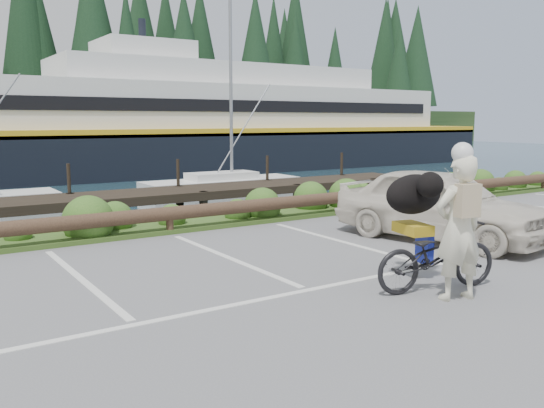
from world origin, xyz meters
The scene contains 7 objects.
ground centered at (0.00, 0.00, 0.00)m, with size 72.00×72.00×0.00m, color #5E5F61.
vegetation_strip centered at (0.00, 5.30, 0.05)m, with size 34.00×1.60×0.10m, color #3D5B21.
log_rail centered at (0.00, 4.60, 0.00)m, with size 32.00×0.30×0.60m, color #443021, non-canonical shape.
bicycle centered at (1.57, -1.40, 0.51)m, with size 0.68×1.95×1.03m, color black.
cyclist centered at (1.46, -1.84, 1.00)m, with size 0.73×0.48×2.00m, color beige.
dog centered at (1.71, -0.79, 1.33)m, with size 1.06×0.52×0.61m, color black.
parked_car centered at (4.38, 0.96, 0.75)m, with size 1.77×4.41×1.50m, color beige.
Camera 1 is at (-4.88, -6.87, 2.45)m, focal length 38.00 mm.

